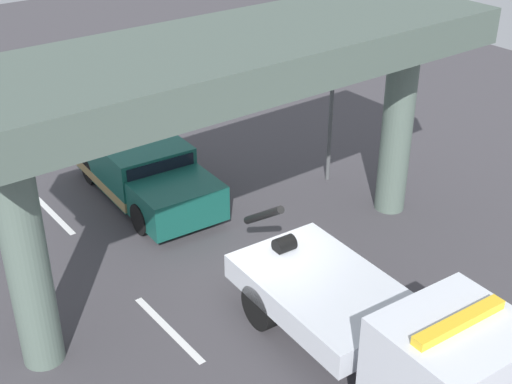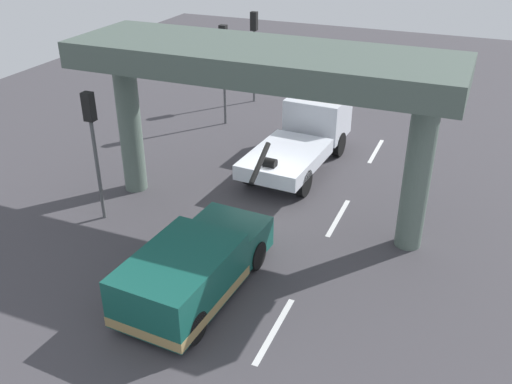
{
  "view_description": "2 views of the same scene",
  "coord_description": "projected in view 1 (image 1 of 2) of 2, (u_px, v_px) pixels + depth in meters",
  "views": [
    {
      "loc": [
        10.21,
        -8.04,
        9.53
      ],
      "look_at": [
        -1.09,
        0.61,
        1.76
      ],
      "focal_mm": 48.96,
      "sensor_mm": 36.0,
      "label": 1
    },
    {
      "loc": [
        -16.21,
        -6.29,
        9.68
      ],
      "look_at": [
        -2.29,
        -0.49,
        1.68
      ],
      "focal_mm": 39.76,
      "sensor_mm": 36.0,
      "label": 2
    }
  ],
  "objects": [
    {
      "name": "towed_van_green",
      "position": [
        143.0,
        169.0,
        19.43
      ],
      "size": [
        5.31,
        2.48,
        1.58
      ],
      "color": "#145147",
      "rests_on": "ground"
    },
    {
      "name": "overpass_structure",
      "position": [
        242.0,
        76.0,
        14.19
      ],
      "size": [
        3.6,
        11.88,
        5.65
      ],
      "color": "#596B60",
      "rests_on": "ground"
    },
    {
      "name": "traffic_light_near",
      "position": [
        333.0,
        77.0,
        19.06
      ],
      "size": [
        0.39,
        0.32,
        4.36
      ],
      "color": "#515456",
      "rests_on": "ground"
    },
    {
      "name": "tow_truck_white",
      "position": [
        391.0,
        332.0,
        12.71
      ],
      "size": [
        7.31,
        2.74,
        2.46
      ],
      "color": "silver",
      "rests_on": "ground"
    },
    {
      "name": "lane_stripe_west",
      "position": [
        53.0,
        214.0,
        18.8
      ],
      "size": [
        2.6,
        0.16,
        0.01
      ],
      "primitive_type": "cube",
      "color": "silver",
      "rests_on": "ground"
    },
    {
      "name": "lane_stripe_mid",
      "position": [
        168.0,
        329.0,
        14.62
      ],
      "size": [
        2.6,
        0.16,
        0.01
      ],
      "primitive_type": "cube",
      "color": "silver",
      "rests_on": "ground"
    },
    {
      "name": "ground_plane",
      "position": [
        264.0,
        287.0,
        16.0
      ],
      "size": [
        60.0,
        40.0,
        0.1
      ],
      "primitive_type": "cube",
      "color": "#423F44"
    }
  ]
}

